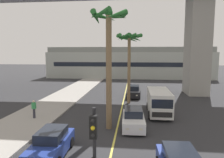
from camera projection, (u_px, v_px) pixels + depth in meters
name	position (u px, v px, depth m)	size (l,w,h in m)	color
sidewalk_left	(9.00, 132.00, 15.82)	(4.80, 80.00, 0.15)	#9E9991
lane_stripe_center	(122.00, 108.00, 22.89)	(0.14, 56.00, 0.01)	#DBCC4C
pier_building_backdrop	(129.00, 63.00, 51.79)	(39.16, 8.04, 7.38)	#ADB2A8
car_queue_front	(51.00, 144.00, 12.20)	(1.92, 4.15, 1.56)	navy
car_queue_third	(133.00, 119.00, 16.89)	(1.93, 4.15, 1.56)	white
car_queue_fourth	(134.00, 92.00, 28.80)	(1.94, 4.16, 1.56)	black
delivery_van	(159.00, 102.00, 20.47)	(2.18, 5.26, 2.36)	silver
traffic_light_median_near	(94.00, 152.00, 6.93)	(0.24, 0.37, 4.20)	black
palm_tree_near_median	(129.00, 45.00, 24.47)	(3.12, 3.13, 8.29)	brown
palm_tree_mid_median	(109.00, 40.00, 15.97)	(2.96, 3.05, 9.26)	brown
pedestrian_mid_block	(34.00, 109.00, 18.94)	(0.34, 0.22, 1.62)	#2D2D38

